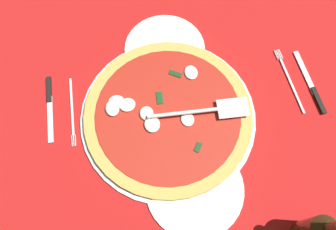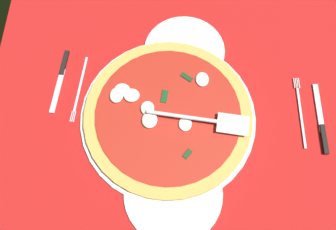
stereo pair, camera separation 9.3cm
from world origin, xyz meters
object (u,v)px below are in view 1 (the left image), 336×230
(dinner_plate_right, at_px, (165,49))
(pizza, at_px, (167,115))
(pizza_server, at_px, (203,111))
(place_setting_far, at_px, (61,108))
(dinner_plate_left, at_px, (195,189))
(place_setting_near, at_px, (301,85))

(dinner_plate_right, relative_size, pizza, 0.52)
(pizza_server, xyz_separation_m, place_setting_far, (0.11, 0.36, -0.04))
(dinner_plate_left, distance_m, place_setting_near, 0.41)
(dinner_plate_left, relative_size, dinner_plate_right, 1.05)
(place_setting_near, bearing_deg, dinner_plate_right, 58.32)
(pizza_server, height_order, place_setting_far, pizza_server)
(place_setting_near, bearing_deg, dinner_plate_left, 118.63)
(pizza_server, distance_m, place_setting_far, 0.38)
(dinner_plate_right, bearing_deg, dinner_plate_left, 177.14)
(dinner_plate_right, relative_size, place_setting_far, 1.03)
(pizza_server, relative_size, place_setting_near, 1.18)
(dinner_plate_left, distance_m, pizza_server, 0.19)
(place_setting_far, bearing_deg, pizza, 76.04)
(dinner_plate_right, bearing_deg, pizza_server, -167.81)
(pizza, height_order, place_setting_near, pizza)
(dinner_plate_left, bearing_deg, pizza, 6.12)
(place_setting_near, distance_m, place_setting_far, 0.65)
(dinner_plate_left, relative_size, place_setting_far, 1.09)
(dinner_plate_right, distance_m, place_setting_far, 0.33)
(pizza, xyz_separation_m, place_setting_far, (0.09, 0.27, -0.02))
(pizza, bearing_deg, pizza_server, -102.51)
(pizza, distance_m, place_setting_far, 0.28)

